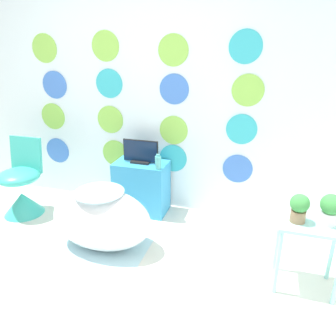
{
  "coord_description": "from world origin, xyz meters",
  "views": [
    {
      "loc": [
        1.27,
        -1.55,
        1.78
      ],
      "look_at": [
        0.56,
        0.82,
        0.82
      ],
      "focal_mm": 35.0,
      "sensor_mm": 36.0,
      "label": 1
    }
  ],
  "objects": [
    {
      "name": "tv",
      "position": [
        0.05,
        1.5,
        0.68
      ],
      "size": [
        0.39,
        0.12,
        0.25
      ],
      "color": "black",
      "rests_on": "tv_cabinet"
    },
    {
      "name": "vase",
      "position": [
        0.29,
        1.37,
        0.64
      ],
      "size": [
        0.06,
        0.06,
        0.16
      ],
      "color": "#51B2AD",
      "rests_on": "tv_cabinet"
    },
    {
      "name": "tv_cabinet",
      "position": [
        0.05,
        1.5,
        0.29
      ],
      "size": [
        0.56,
        0.34,
        0.57
      ],
      "color": "#389ED6",
      "rests_on": "ground_plane"
    },
    {
      "name": "potted_plant_right",
      "position": [
        1.78,
        0.73,
        0.69
      ],
      "size": [
        0.15,
        0.15,
        0.23
      ],
      "color": "white",
      "rests_on": "side_table"
    },
    {
      "name": "potted_plant_left",
      "position": [
        1.57,
        0.7,
        0.68
      ],
      "size": [
        0.14,
        0.14,
        0.22
      ],
      "color": "#8C6B4C",
      "rests_on": "side_table"
    },
    {
      "name": "ground_plane",
      "position": [
        0.0,
        0.0,
        0.0
      ],
      "size": [
        12.0,
        12.0,
        0.0
      ],
      "primitive_type": "plane",
      "color": "silver"
    },
    {
      "name": "chair",
      "position": [
        -1.17,
        1.07,
        0.28
      ],
      "size": [
        0.44,
        0.44,
        0.83
      ],
      "color": "#38B2A3",
      "rests_on": "ground_plane"
    },
    {
      "name": "bathtub",
      "position": [
        -0.05,
        0.75,
        0.29
      ],
      "size": [
        0.93,
        0.54,
        0.57
      ],
      "color": "white",
      "rests_on": "ground_plane"
    },
    {
      "name": "rug",
      "position": [
        -0.1,
        0.56,
        0.0
      ],
      "size": [
        0.95,
        0.84,
        0.01
      ],
      "color": "silver",
      "rests_on": "ground_plane"
    },
    {
      "name": "side_table",
      "position": [
        1.67,
        0.72,
        0.44
      ],
      "size": [
        0.46,
        0.34,
        0.56
      ],
      "color": "#99E0D8",
      "rests_on": "ground_plane"
    },
    {
      "name": "wall_back_dotted",
      "position": [
        -0.0,
        1.72,
        1.3
      ],
      "size": [
        5.09,
        0.05,
        2.6
      ],
      "color": "white",
      "rests_on": "ground_plane"
    }
  ]
}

